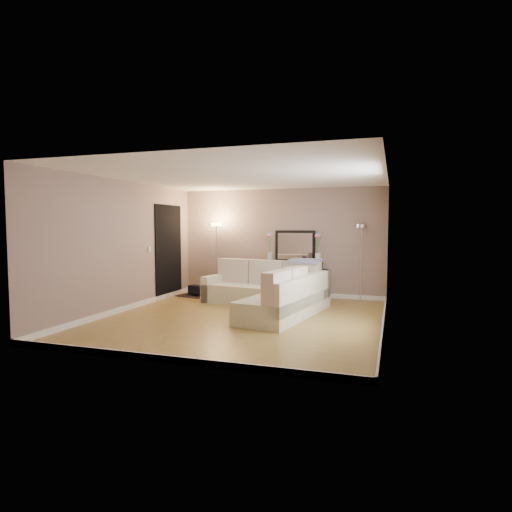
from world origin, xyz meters
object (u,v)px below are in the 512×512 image
(sectional_sofa, at_px, (271,292))
(floor_lamp_lit, at_px, (216,244))
(console_table, at_px, (290,278))
(floor_lamp_unlit, at_px, (361,247))

(sectional_sofa, height_order, floor_lamp_lit, floor_lamp_lit)
(console_table, bearing_deg, sectional_sofa, -91.40)
(console_table, relative_size, floor_lamp_lit, 0.77)
(console_table, distance_m, floor_lamp_unlit, 1.81)
(console_table, relative_size, floor_lamp_unlit, 0.79)
(floor_lamp_unlit, bearing_deg, console_table, -178.84)
(sectional_sofa, relative_size, console_table, 2.19)
(floor_lamp_unlit, bearing_deg, floor_lamp_lit, -177.14)
(console_table, distance_m, floor_lamp_lit, 2.00)
(sectional_sofa, height_order, console_table, sectional_sofa)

